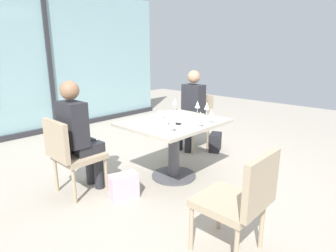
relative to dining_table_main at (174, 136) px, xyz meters
name	(u,v)px	position (x,y,z in m)	size (l,w,h in m)	color
ground_plane	(174,176)	(0.00, 0.00, -0.54)	(12.00, 12.00, 0.00)	#A89E8E
window_wall_backdrop	(50,69)	(0.00, 3.20, 0.67)	(5.27, 0.10, 2.70)	#8FB7BC
dining_table_main	(174,136)	(0.00, 0.00, 0.00)	(1.17, 0.95, 0.73)	#BCB29E
chair_far_left	(71,152)	(-1.09, 0.52, -0.05)	(0.50, 0.46, 0.87)	tan
chair_far_right	(195,118)	(1.09, 0.52, -0.05)	(0.50, 0.46, 0.87)	tan
chair_front_left	(240,198)	(-0.73, -1.32, -0.05)	(0.46, 0.50, 0.87)	tan
person_far_left	(78,132)	(-0.98, 0.52, 0.15)	(0.39, 0.34, 1.26)	#28282D
person_far_right	(191,106)	(0.98, 0.52, 0.15)	(0.39, 0.34, 1.26)	#28282D
wine_glass_0	(211,113)	(0.20, -0.40, 0.32)	(0.07, 0.07, 0.18)	silver
wine_glass_1	(200,116)	(-0.03, -0.41, 0.32)	(0.07, 0.07, 0.18)	silver
wine_glass_2	(198,105)	(0.49, 0.02, 0.32)	(0.07, 0.07, 0.18)	silver
wine_glass_3	(172,120)	(-0.38, -0.31, 0.32)	(0.07, 0.07, 0.18)	silver
wine_glass_4	(207,106)	(0.49, -0.13, 0.32)	(0.07, 0.07, 0.18)	silver
wine_glass_5	(175,102)	(0.45, 0.39, 0.32)	(0.07, 0.07, 0.18)	silver
coffee_cup	(161,115)	(0.00, 0.23, 0.23)	(0.08, 0.08, 0.09)	white
cell_phone_on_table	(175,124)	(-0.09, -0.10, 0.19)	(0.07, 0.14, 0.01)	black
handbag_0	(124,186)	(-0.78, 0.03, -0.40)	(0.30, 0.16, 0.28)	beige
handbag_1	(215,142)	(1.18, 0.16, -0.40)	(0.30, 0.16, 0.28)	#232328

